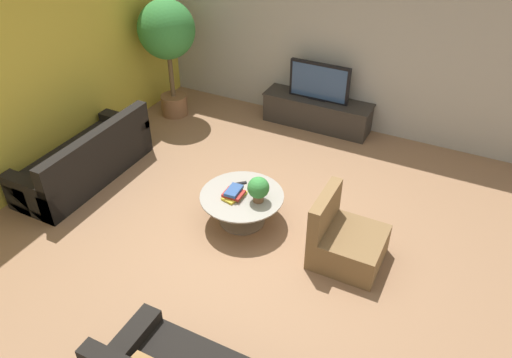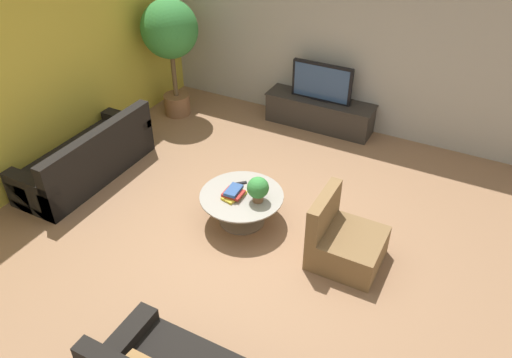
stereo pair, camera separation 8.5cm
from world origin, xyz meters
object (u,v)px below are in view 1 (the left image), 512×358
object	(u,v)px
television	(319,82)
media_console	(317,112)
coffee_table	(242,203)
potted_plant_tabletop	(258,188)
armchair_wicker	(344,241)
potted_palm_tall	(167,36)
couch_by_wall	(86,161)

from	to	relation	value
television	media_console	bearing A→B (deg)	90.00
coffee_table	potted_plant_tabletop	world-z (taller)	potted_plant_tabletop
armchair_wicker	potted_palm_tall	xyz separation A→B (m)	(-3.88, 2.14, 1.15)
media_console	armchair_wicker	world-z (taller)	armchair_wicker
media_console	potted_plant_tabletop	xyz separation A→B (m)	(0.30, -2.82, 0.35)
television	potted_plant_tabletop	distance (m)	2.84
media_console	couch_by_wall	size ratio (longest dim) A/B	0.87
potted_plant_tabletop	potted_palm_tall	bearing A→B (deg)	142.54
television	potted_plant_tabletop	bearing A→B (deg)	-84.02
television	potted_plant_tabletop	xyz separation A→B (m)	(0.30, -2.82, -0.20)
potted_palm_tall	couch_by_wall	bearing A→B (deg)	-90.01
television	armchair_wicker	world-z (taller)	television
media_console	television	size ratio (longest dim) A/B	1.81
television	potted_palm_tall	world-z (taller)	potted_palm_tall
coffee_table	armchair_wicker	bearing A→B (deg)	-2.65
armchair_wicker	potted_palm_tall	bearing A→B (deg)	61.11
coffee_table	potted_palm_tall	size ratio (longest dim) A/B	0.53
coffee_table	armchair_wicker	distance (m)	1.40
media_console	potted_palm_tall	xyz separation A→B (m)	(-2.42, -0.74, 1.16)
couch_by_wall	potted_palm_tall	world-z (taller)	potted_palm_tall
media_console	potted_plant_tabletop	distance (m)	2.86
potted_palm_tall	potted_plant_tabletop	bearing A→B (deg)	-37.46
media_console	couch_by_wall	world-z (taller)	couch_by_wall
television	couch_by_wall	distance (m)	3.86
television	coffee_table	size ratio (longest dim) A/B	0.95
coffee_table	couch_by_wall	bearing A→B (deg)	-176.50
television	couch_by_wall	bearing A→B (deg)	-129.28
television	potted_palm_tall	size ratio (longest dim) A/B	0.51
couch_by_wall	potted_palm_tall	bearing A→B (deg)	179.99
media_console	television	bearing A→B (deg)	-90.00
television	coffee_table	bearing A→B (deg)	-88.83
couch_by_wall	potted_palm_tall	xyz separation A→B (m)	(0.00, 2.23, 1.14)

